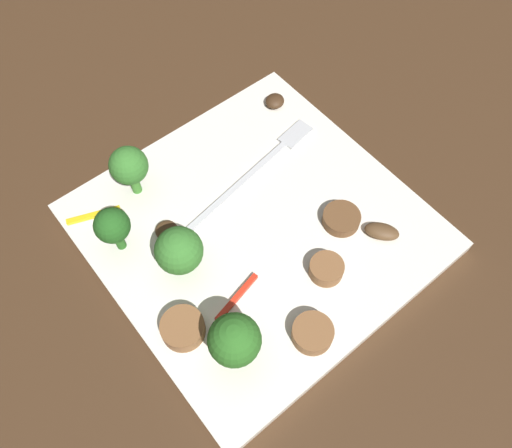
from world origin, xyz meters
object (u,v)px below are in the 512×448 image
sausage_slice_0 (326,269)px  pepper_strip_1 (94,215)px  plate (256,228)px  sausage_slice_1 (183,328)px  sausage_slice_3 (341,219)px  mushroom_1 (167,230)px  sausage_slice_2 (313,333)px  fork (257,169)px  broccoli_floret_2 (235,340)px  mushroom_2 (382,231)px  broccoli_floret_3 (129,166)px  broccoli_floret_0 (179,251)px  mushroom_0 (275,101)px  pepper_strip_0 (237,297)px  broccoli_floret_1 (112,226)px

sausage_slice_0 → pepper_strip_1: size_ratio=0.60×
plate → sausage_slice_1: sausage_slice_1 is taller
sausage_slice_3 → mushroom_1: (-0.13, 0.09, -0.00)m
plate → sausage_slice_2: 0.11m
sausage_slice_0 → sausage_slice_3: 0.05m
fork → mushroom_1: 0.11m
broccoli_floret_2 → mushroom_2: 0.17m
pepper_strip_1 → plate: bearing=-42.2°
fork → mushroom_1: size_ratio=8.80×
sausage_slice_0 → broccoli_floret_2: bearing=-175.6°
broccoli_floret_3 → broccoli_floret_2: bearing=-97.5°
plate → fork: bearing=50.0°
plate → broccoli_floret_3: size_ratio=4.90×
broccoli_floret_0 → broccoli_floret_2: bearing=-97.6°
mushroom_2 → sausage_slice_2: bearing=-164.8°
mushroom_0 → sausage_slice_1: bearing=-146.7°
plate → sausage_slice_3: 0.08m
sausage_slice_3 → pepper_strip_1: size_ratio=0.70×
broccoli_floret_3 → sausage_slice_1: bearing=-107.7°
mushroom_1 → pepper_strip_1: bearing=126.9°
sausage_slice_0 → sausage_slice_3: (0.05, 0.03, -0.00)m
mushroom_0 → mushroom_2: 0.18m
plate → pepper_strip_0: pepper_strip_0 is taller
mushroom_0 → pepper_strip_1: bearing=-179.9°
plate → mushroom_1: size_ratio=13.50×
broccoli_floret_3 → sausage_slice_1: broccoli_floret_3 is taller
sausage_slice_1 → mushroom_0: sausage_slice_1 is taller
sausage_slice_1 → broccoli_floret_3: bearing=72.3°
broccoli_floret_2 → mushroom_2: (0.17, 0.00, -0.03)m
sausage_slice_1 → sausage_slice_3: size_ratio=1.04×
fork → broccoli_floret_0: bearing=-169.6°
mushroom_1 → mushroom_2: (0.15, -0.12, 0.00)m
broccoli_floret_1 → broccoli_floret_0: bearing=-59.4°
sausage_slice_3 → broccoli_floret_3: bearing=130.5°
broccoli_floret_0 → sausage_slice_3: size_ratio=1.50×
fork → pepper_strip_0: (-0.10, -0.09, 0.00)m
mushroom_0 → sausage_slice_3: bearing=-107.2°
mushroom_0 → pepper_strip_0: mushroom_0 is taller
sausage_slice_0 → sausage_slice_2: bearing=-144.0°
fork → sausage_slice_2: sausage_slice_2 is taller
mushroom_2 → pepper_strip_0: size_ratio=0.60×
plate → sausage_slice_1: size_ratio=7.73×
broccoli_floret_1 → mushroom_1: 0.05m
pepper_strip_0 → mushroom_2: bearing=-13.5°
broccoli_floret_2 → broccoli_floret_3: size_ratio=1.06×
broccoli_floret_3 → fork: bearing=-27.5°
mushroom_2 → pepper_strip_1: (-0.19, 0.18, -0.00)m
broccoli_floret_1 → pepper_strip_0: (0.05, -0.10, -0.03)m
sausage_slice_2 → mushroom_2: bearing=15.2°
sausage_slice_1 → pepper_strip_1: bearing=90.6°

